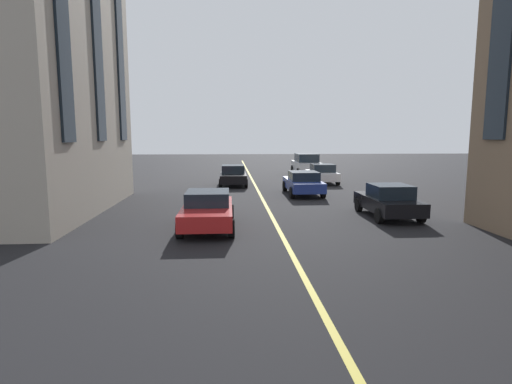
{
  "coord_description": "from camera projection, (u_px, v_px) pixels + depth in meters",
  "views": [
    {
      "loc": [
        3.52,
        1.8,
        3.42
      ],
      "look_at": [
        15.95,
        0.97,
        1.69
      ],
      "focal_mm": 28.61,
      "sensor_mm": 36.0,
      "label": 1
    }
  ],
  "objects": [
    {
      "name": "car_blue_mid",
      "position": [
        303.0,
        183.0,
        23.75
      ],
      "size": [
        4.4,
        1.95,
        1.37
      ],
      "color": "navy",
      "rests_on": "ground_plane"
    },
    {
      "name": "car_black_parked_b",
      "position": [
        233.0,
        175.0,
        28.11
      ],
      "size": [
        3.9,
        1.89,
        1.4
      ],
      "color": "black",
      "rests_on": "ground_plane"
    },
    {
      "name": "lane_centre_line",
      "position": [
        273.0,
        219.0,
        16.88
      ],
      "size": [
        80.0,
        0.16,
        0.01
      ],
      "color": "#D8C64C",
      "rests_on": "ground_plane"
    },
    {
      "name": "car_black_trailing",
      "position": [
        388.0,
        201.0,
        17.17
      ],
      "size": [
        3.9,
        1.89,
        1.4
      ],
      "color": "black",
      "rests_on": "ground_plane"
    },
    {
      "name": "car_red_far",
      "position": [
        208.0,
        209.0,
        15.12
      ],
      "size": [
        4.4,
        1.95,
        1.37
      ],
      "color": "#B21E1E",
      "rests_on": "ground_plane"
    },
    {
      "name": "car_white_near",
      "position": [
        322.0,
        174.0,
        29.4
      ],
      "size": [
        3.9,
        1.89,
        1.4
      ],
      "color": "silver",
      "rests_on": "ground_plane"
    },
    {
      "name": "car_silver_oncoming",
      "position": [
        306.0,
        164.0,
        35.32
      ],
      "size": [
        4.7,
        2.14,
        1.88
      ],
      "color": "#B7BABF",
      "rests_on": "ground_plane"
    }
  ]
}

